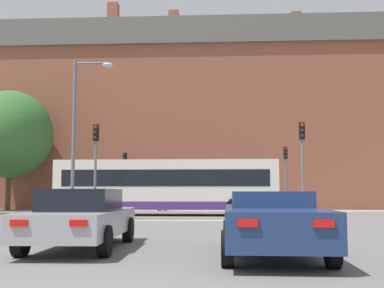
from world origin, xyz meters
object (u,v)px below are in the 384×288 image
(pedestrian_walking_east, at_px, (166,196))
(pedestrian_waiting, at_px, (160,197))
(car_roadster_right, at_px, (272,222))
(street_lamp_junction, at_px, (80,122))
(car_saloon_left, at_px, (82,218))
(bus_crossing_lead, at_px, (167,186))
(traffic_light_near_left, at_px, (95,156))
(traffic_light_near_right, at_px, (302,155))
(traffic_light_far_left, at_px, (125,172))
(traffic_light_far_right, at_px, (286,168))

(pedestrian_walking_east, bearing_deg, pedestrian_waiting, -125.80)
(car_roadster_right, height_order, pedestrian_walking_east, pedestrian_walking_east)
(street_lamp_junction, bearing_deg, car_saloon_left, -73.21)
(bus_crossing_lead, bearing_deg, traffic_light_near_left, 145.14)
(car_roadster_right, distance_m, bus_crossing_lead, 17.40)
(traffic_light_near_right, bearing_deg, pedestrian_waiting, 128.12)
(traffic_light_near_right, bearing_deg, bus_crossing_lead, 148.19)
(bus_crossing_lead, relative_size, street_lamp_junction, 1.66)
(traffic_light_near_right, bearing_deg, car_saloon_left, -121.45)
(street_lamp_junction, bearing_deg, traffic_light_far_left, 90.80)
(traffic_light_near_right, xyz_separation_m, traffic_light_far_left, (-10.40, 10.12, -0.35))
(traffic_light_far_right, relative_size, traffic_light_near_right, 0.95)
(traffic_light_far_right, bearing_deg, traffic_light_near_right, -93.53)
(bus_crossing_lead, bearing_deg, street_lamp_junction, 148.32)
(street_lamp_junction, height_order, pedestrian_waiting, street_lamp_junction)
(traffic_light_near_left, distance_m, pedestrian_waiting, 10.58)
(bus_crossing_lead, distance_m, pedestrian_walking_east, 6.23)
(car_roadster_right, distance_m, traffic_light_far_left, 24.09)
(bus_crossing_lead, distance_m, street_lamp_junction, 7.07)
(traffic_light_far_right, bearing_deg, traffic_light_far_left, -179.46)
(car_saloon_left, distance_m, traffic_light_near_left, 12.12)
(traffic_light_far_right, xyz_separation_m, street_lamp_junction, (-10.87, -11.50, 1.54))
(car_roadster_right, relative_size, traffic_light_far_left, 1.24)
(car_roadster_right, height_order, traffic_light_near_right, traffic_light_near_right)
(car_saloon_left, xyz_separation_m, traffic_light_far_right, (7.74, 21.86, 2.21))
(bus_crossing_lead, relative_size, traffic_light_near_left, 2.70)
(street_lamp_junction, bearing_deg, pedestrian_waiting, 78.79)
(car_roadster_right, relative_size, traffic_light_near_right, 1.09)
(traffic_light_near_left, relative_size, street_lamp_junction, 0.62)
(bus_crossing_lead, xyz_separation_m, traffic_light_far_left, (-3.56, 5.88, 1.06))
(traffic_light_far_left, distance_m, pedestrian_waiting, 2.99)
(pedestrian_walking_east, bearing_deg, traffic_light_near_right, -31.22)
(car_saloon_left, distance_m, car_roadster_right, 4.38)
(car_roadster_right, height_order, traffic_light_far_right, traffic_light_far_right)
(car_saloon_left, distance_m, traffic_light_far_right, 23.29)
(car_roadster_right, distance_m, street_lamp_junction, 14.09)
(car_saloon_left, bearing_deg, car_roadster_right, -15.30)
(traffic_light_near_right, distance_m, traffic_light_far_left, 14.51)
(pedestrian_waiting, bearing_deg, traffic_light_far_left, 159.03)
(traffic_light_near_left, xyz_separation_m, pedestrian_walking_east, (2.24, 10.45, -1.99))
(traffic_light_near_left, height_order, traffic_light_far_right, traffic_light_near_left)
(car_saloon_left, bearing_deg, traffic_light_near_left, 101.62)
(traffic_light_near_left, distance_m, traffic_light_far_right, 14.66)
(car_saloon_left, distance_m, pedestrian_walking_east, 22.04)
(car_roadster_right, height_order, traffic_light_near_left, traffic_light_near_left)
(car_saloon_left, xyz_separation_m, traffic_light_near_right, (7.11, 11.63, 2.33))
(car_saloon_left, distance_m, bus_crossing_lead, 15.90)
(car_roadster_right, relative_size, traffic_light_near_left, 1.09)
(street_lamp_junction, height_order, pedestrian_walking_east, street_lamp_junction)
(bus_crossing_lead, height_order, traffic_light_near_left, traffic_light_near_left)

